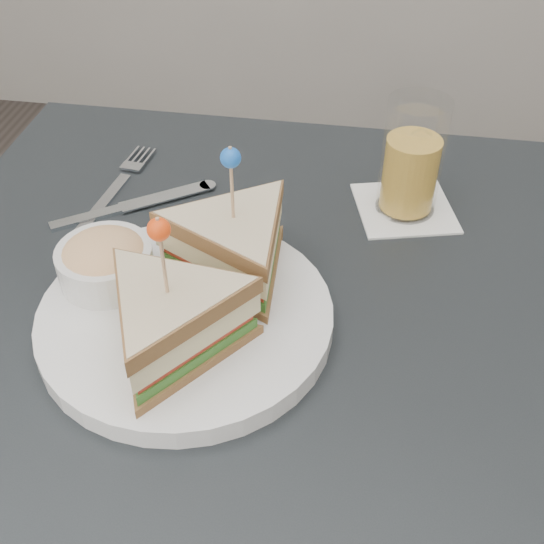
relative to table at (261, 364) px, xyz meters
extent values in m
cube|color=black|center=(0.00, 0.00, 0.06)|extent=(0.80, 0.80, 0.03)
cylinder|color=black|center=(-0.35, 0.35, -0.31)|extent=(0.04, 0.04, 0.72)
cylinder|color=black|center=(0.35, 0.35, -0.31)|extent=(0.04, 0.04, 0.72)
cylinder|color=white|center=(-0.07, -0.03, 0.08)|extent=(0.38, 0.38, 0.02)
cylinder|color=white|center=(-0.07, -0.03, 0.10)|extent=(0.38, 0.38, 0.01)
cylinder|color=tan|center=(-0.07, -0.08, 0.20)|extent=(0.00, 0.00, 0.09)
sphere|color=#EF400F|center=(-0.07, -0.08, 0.24)|extent=(0.03, 0.03, 0.02)
cylinder|color=tan|center=(-0.03, 0.03, 0.20)|extent=(0.00, 0.00, 0.09)
sphere|color=blue|center=(-0.03, 0.03, 0.24)|extent=(0.03, 0.03, 0.02)
cylinder|color=white|center=(-0.16, 0.00, 0.11)|extent=(0.13, 0.13, 0.04)
ellipsoid|color=#E0B772|center=(-0.16, 0.00, 0.13)|extent=(0.11, 0.11, 0.04)
cube|color=silver|center=(-0.22, 0.16, 0.08)|extent=(0.03, 0.13, 0.00)
cube|color=silver|center=(-0.21, 0.24, 0.08)|extent=(0.03, 0.02, 0.00)
cube|color=silver|center=(-0.23, 0.13, 0.08)|extent=(0.09, 0.07, 0.01)
cube|color=silver|center=(-0.15, 0.18, 0.08)|extent=(0.10, 0.08, 0.00)
cylinder|color=silver|center=(-0.11, 0.21, 0.08)|extent=(0.03, 0.03, 0.00)
cube|color=white|center=(0.14, 0.21, 0.08)|extent=(0.14, 0.14, 0.00)
cylinder|color=gold|center=(0.14, 0.21, 0.13)|extent=(0.08, 0.08, 0.09)
cylinder|color=white|center=(0.14, 0.21, 0.15)|extent=(0.09, 0.09, 0.14)
cube|color=white|center=(0.15, 0.22, 0.17)|extent=(0.02, 0.02, 0.02)
cube|color=white|center=(0.13, 0.20, 0.16)|extent=(0.02, 0.02, 0.02)
camera|label=1|loc=(0.09, -0.48, 0.56)|focal=45.00mm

